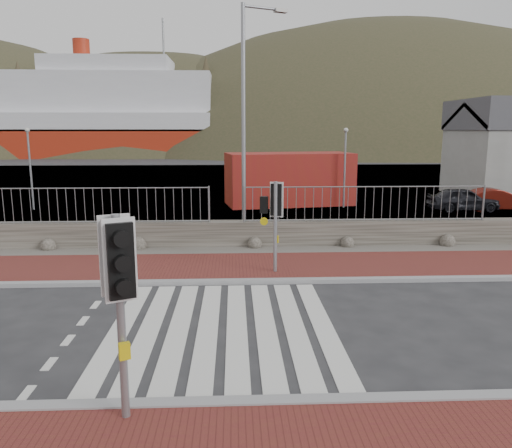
{
  "coord_description": "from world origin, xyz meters",
  "views": [
    {
      "loc": [
        0.27,
        -9.78,
        4.06
      ],
      "look_at": [
        0.83,
        3.0,
        1.62
      ],
      "focal_mm": 35.0,
      "sensor_mm": 36.0,
      "label": 1
    }
  ],
  "objects_px": {
    "car_b": "(496,200)",
    "traffic_signal_far": "(274,208)",
    "streetlight": "(247,112)",
    "ferry": "(68,120)",
    "traffic_signal_near": "(119,274)",
    "shipping_container": "(289,179)",
    "car_a": "(463,199)"
  },
  "relations": [
    {
      "from": "ferry",
      "to": "traffic_signal_near",
      "type": "bearing_deg",
      "value": -71.83
    },
    {
      "from": "traffic_signal_far",
      "to": "car_a",
      "type": "relative_size",
      "value": 0.76
    },
    {
      "from": "ferry",
      "to": "shipping_container",
      "type": "distance_m",
      "value": 58.01
    },
    {
      "from": "shipping_container",
      "to": "ferry",
      "type": "bearing_deg",
      "value": 109.19
    },
    {
      "from": "traffic_signal_far",
      "to": "shipping_container",
      "type": "height_order",
      "value": "shipping_container"
    },
    {
      "from": "ferry",
      "to": "traffic_signal_far",
      "type": "height_order",
      "value": "ferry"
    },
    {
      "from": "ferry",
      "to": "traffic_signal_far",
      "type": "bearing_deg",
      "value": -67.88
    },
    {
      "from": "traffic_signal_near",
      "to": "traffic_signal_far",
      "type": "xyz_separation_m",
      "value": [
        2.66,
        7.19,
        -0.25
      ]
    },
    {
      "from": "streetlight",
      "to": "ferry",
      "type": "bearing_deg",
      "value": 89.88
    },
    {
      "from": "traffic_signal_far",
      "to": "streetlight",
      "type": "xyz_separation_m",
      "value": [
        -0.63,
        4.28,
        2.73
      ]
    },
    {
      "from": "streetlight",
      "to": "traffic_signal_far",
      "type": "bearing_deg",
      "value": -104.72
    },
    {
      "from": "traffic_signal_near",
      "to": "streetlight",
      "type": "distance_m",
      "value": 11.9
    },
    {
      "from": "ferry",
      "to": "traffic_signal_far",
      "type": "relative_size",
      "value": 18.97
    },
    {
      "from": "shipping_container",
      "to": "streetlight",
      "type": "bearing_deg",
      "value": -115.17
    },
    {
      "from": "traffic_signal_far",
      "to": "car_a",
      "type": "xyz_separation_m",
      "value": [
        10.38,
        10.69,
        -1.32
      ]
    },
    {
      "from": "streetlight",
      "to": "car_b",
      "type": "xyz_separation_m",
      "value": [
        12.72,
        6.44,
        -4.08
      ]
    },
    {
      "from": "streetlight",
      "to": "car_a",
      "type": "bearing_deg",
      "value": 7.07
    },
    {
      "from": "ferry",
      "to": "traffic_signal_near",
      "type": "height_order",
      "value": "ferry"
    },
    {
      "from": "car_a",
      "to": "traffic_signal_near",
      "type": "bearing_deg",
      "value": 144.06
    },
    {
      "from": "traffic_signal_near",
      "to": "car_a",
      "type": "bearing_deg",
      "value": 29.55
    },
    {
      "from": "car_a",
      "to": "car_b",
      "type": "xyz_separation_m",
      "value": [
        1.71,
        0.03,
        -0.04
      ]
    },
    {
      "from": "shipping_container",
      "to": "car_a",
      "type": "distance_m",
      "value": 8.93
    },
    {
      "from": "traffic_signal_near",
      "to": "car_b",
      "type": "bearing_deg",
      "value": 26.17
    },
    {
      "from": "shipping_container",
      "to": "traffic_signal_near",
      "type": "bearing_deg",
      "value": -112.12
    },
    {
      "from": "traffic_signal_near",
      "to": "shipping_container",
      "type": "xyz_separation_m",
      "value": [
        4.54,
        20.51,
        -0.76
      ]
    },
    {
      "from": "shipping_container",
      "to": "car_a",
      "type": "xyz_separation_m",
      "value": [
        8.5,
        -2.63,
        -0.8
      ]
    },
    {
      "from": "car_b",
      "to": "traffic_signal_far",
      "type": "bearing_deg",
      "value": 134.35
    },
    {
      "from": "traffic_signal_far",
      "to": "car_b",
      "type": "distance_m",
      "value": 16.21
    },
    {
      "from": "traffic_signal_near",
      "to": "traffic_signal_far",
      "type": "height_order",
      "value": "traffic_signal_near"
    },
    {
      "from": "traffic_signal_far",
      "to": "ferry",
      "type": "bearing_deg",
      "value": -50.0
    },
    {
      "from": "ferry",
      "to": "shipping_container",
      "type": "height_order",
      "value": "ferry"
    },
    {
      "from": "traffic_signal_far",
      "to": "traffic_signal_near",
      "type": "bearing_deg",
      "value": 87.58
    }
  ]
}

